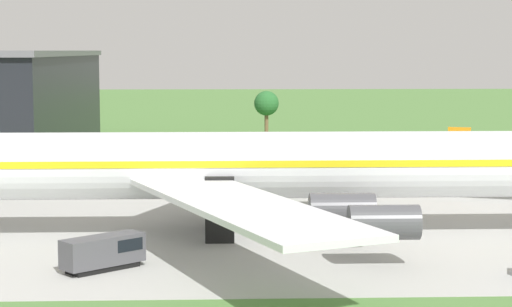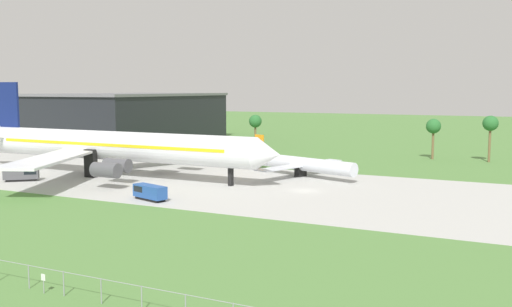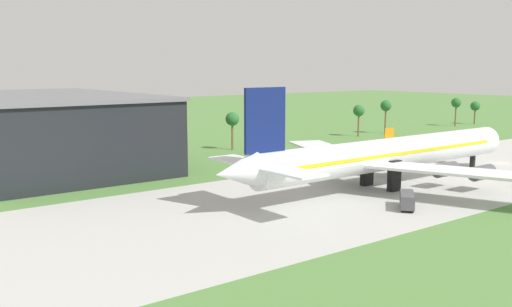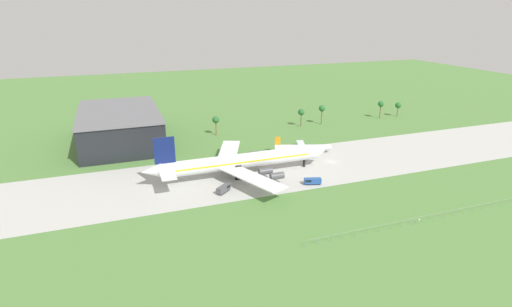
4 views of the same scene
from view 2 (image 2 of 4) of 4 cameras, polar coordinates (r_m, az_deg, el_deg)
The scene contains 10 objects.
ground_plane at distance 97.07m, azimuth 4.83°, elevation -3.73°, with size 600.00×600.00×0.00m, color #517F3D.
taxiway_strip at distance 97.07m, azimuth 4.83°, elevation -3.72°, with size 320.00×44.00×0.02m.
jet_airliner at distance 116.41m, azimuth -14.55°, elevation 0.76°, with size 74.19×58.71×18.63m.
regional_aircraft at distance 112.32m, azimuth 4.44°, elevation -1.04°, with size 24.86×22.63×7.64m.
baggage_tug at distance 90.02m, azimuth -10.64°, elevation -3.80°, with size 6.56×3.74×2.35m.
catering_van at distance 115.23m, azimuth -22.33°, elevation -1.90°, with size 6.01×5.54×2.49m.
perimeter_fence at distance 50.96m, azimuth -18.69°, elevation -11.81°, with size 80.10×0.10×2.10m.
no_stopping_sign at distance 52.23m, azimuth -20.49°, elevation -11.88°, with size 0.44×0.08×1.68m.
terminal_building at distance 189.31m, azimuth -12.22°, elevation 3.52°, with size 36.72×61.20×15.80m.
palm_tree_row at distance 144.23m, azimuth 23.74°, elevation 2.29°, with size 117.12×3.60×10.98m.
Camera 2 is at (34.46, -89.12, 17.12)m, focal length 40.00 mm.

